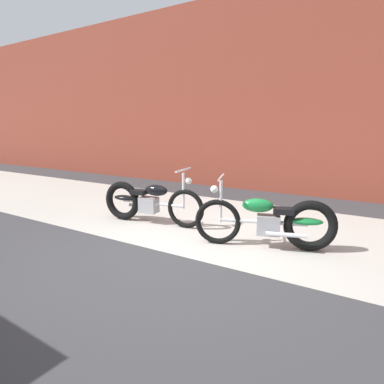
{
  "coord_description": "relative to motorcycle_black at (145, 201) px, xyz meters",
  "views": [
    {
      "loc": [
        2.43,
        -3.41,
        1.71
      ],
      "look_at": [
        -0.08,
        0.67,
        0.75
      ],
      "focal_mm": 30.07,
      "sensor_mm": 36.0,
      "label": 1
    }
  ],
  "objects": [
    {
      "name": "ground_plane",
      "position": [
        1.27,
        -0.99,
        -0.4
      ],
      "size": [
        80.0,
        80.0,
        0.0
      ],
      "primitive_type": "plane",
      "color": "#38383A"
    },
    {
      "name": "motorcycle_black",
      "position": [
        0.0,
        0.0,
        0.0
      ],
      "size": [
        2.0,
        0.59,
        1.03
      ],
      "rotation": [
        0.0,
        0.0,
        0.14
      ],
      "color": "black",
      "rests_on": "ground"
    },
    {
      "name": "motorcycle_green",
      "position": [
        2.39,
        -0.03,
        0.0
      ],
      "size": [
        1.93,
        0.87,
        1.03
      ],
      "rotation": [
        0.0,
        0.0,
        3.48
      ],
      "color": "black",
      "rests_on": "ground"
    },
    {
      "name": "brick_building_wall",
      "position": [
        1.27,
        4.21,
        2.19
      ],
      "size": [
        36.0,
        0.5,
        5.17
      ],
      "primitive_type": "cube",
      "color": "brown",
      "rests_on": "ground"
    },
    {
      "name": "sidewalk_slab",
      "position": [
        1.27,
        0.76,
        -0.4
      ],
      "size": [
        36.0,
        3.5,
        0.01
      ],
      "primitive_type": "cube",
      "color": "#B2ADA3",
      "rests_on": "ground"
    }
  ]
}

